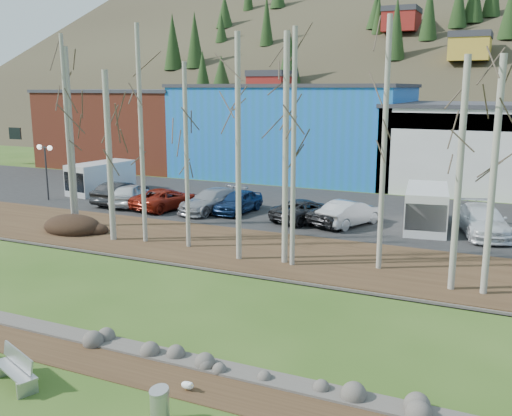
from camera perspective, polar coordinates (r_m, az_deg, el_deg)
The scene contains 38 objects.
dirt_strip at distance 19.38m, azimuth -19.59°, elevation -13.11°, with size 80.00×1.80×0.03m, color #382616.
near_bank_rocks at distance 20.04m, azimuth -17.57°, elevation -12.16°, with size 80.00×0.80×0.50m, color #47423D, non-canonical shape.
river at distance 22.98m, azimuth -10.68°, elevation -8.64°, with size 80.00×8.00×0.90m, color black, non-canonical shape.
far_bank_rocks at distance 26.23m, azimuth -5.52°, elevation -5.86°, with size 80.00×0.80×0.46m, color #47423D, non-canonical shape.
far_bank at distance 28.90m, azimuth -2.35°, elevation -3.97°, with size 80.00×7.00×0.15m, color #382616.
parking_lot at distance 38.29m, azimuth 4.76°, elevation -0.04°, with size 80.00×14.00×0.14m, color black.
building_brick at distance 61.52m, azimuth -12.16°, elevation 7.87°, with size 16.32×12.24×7.80m.
building_blue at distance 52.81m, azimuth 3.87°, elevation 7.75°, with size 20.40×12.24×8.30m.
building_white at distance 49.47m, azimuth 23.84°, elevation 5.62°, with size 18.36×12.24×6.80m.
hillside at distance 95.58m, azimuth 17.64°, elevation 17.12°, with size 160.00×72.00×35.00m, color #2E271C, non-canonical shape.
bench_intact at distance 17.49m, azimuth -22.86°, elevation -14.59°, with size 1.90×1.16×0.91m.
litter_bin at distance 14.84m, azimuth -9.60°, elevation -19.00°, with size 0.47×0.47×0.81m, color #A6A9AB.
seagull at distance 16.11m, azimuth -6.85°, elevation -17.18°, with size 0.44×0.23×0.32m.
dirt_mound at distance 33.35m, azimuth -17.89°, elevation -1.65°, with size 3.49×2.46×0.68m, color black.
birch_0 at distance 33.92m, azimuth -18.00°, elevation 6.60°, with size 0.28×0.28×10.06m.
birch_1 at distance 33.84m, azimuth -18.34°, elevation 7.14°, with size 0.21×0.21×10.72m.
birch_2 at distance 30.26m, azimuth -14.46°, elevation 4.96°, with size 0.31×0.31×8.73m.
birch_3 at distance 29.41m, azimuth -11.41°, elevation 7.06°, with size 0.23×0.23×10.92m.
birch_4 at distance 25.82m, azimuth -1.79°, elevation 5.88°, with size 0.25×0.25×10.24m.
birch_5 at distance 28.17m, azimuth -6.97°, elevation 5.10°, with size 0.21×0.21×9.06m.
birch_6 at distance 24.92m, azimuth 3.78°, elevation 5.78°, with size 0.22×0.22×10.36m.
birch_7 at distance 25.29m, azimuth 2.98°, elevation 5.71°, with size 0.27×0.27×10.21m.
birch_8 at distance 23.15m, azimuth 19.65°, elevation 3.00°, with size 0.26×0.26×9.05m.
birch_9 at distance 24.94m, azimuth 12.69°, elevation 6.01°, with size 0.23×0.23×10.78m.
birch_10 at distance 23.08m, azimuth 22.63°, elevation 2.75°, with size 0.26×0.26×9.05m.
street_lamp at distance 42.80m, azimuth -20.33°, elevation 4.81°, with size 1.49×0.54×3.93m.
car_0 at distance 39.72m, azimuth -12.50°, elevation 1.37°, with size 1.79×4.44×1.51m, color white.
car_1 at distance 40.45m, azimuth -13.36°, elevation 1.52°, with size 1.60×4.60×1.52m, color black.
car_2 at distance 38.06m, azimuth -8.79°, elevation 0.92°, with size 2.22×4.81×1.34m, color maroon.
car_3 at distance 36.75m, azimuth -4.39°, elevation 0.75°, with size 2.07×5.10×1.48m, color #9A9BA1.
car_4 at distance 36.44m, azimuth -1.78°, elevation 0.65°, with size 1.71×4.24×1.44m, color navy.
car_5 at distance 33.48m, azimuth 9.41°, elevation -0.48°, with size 1.58×4.52×1.49m, color #B4B4B6.
car_6 at distance 33.72m, azimuth 8.56°, elevation -0.52°, with size 2.16×4.69×1.30m, color #28272A.
car_7 at distance 33.27m, azimuth 21.69°, elevation -1.17°, with size 2.22×5.46×1.58m, color white.
car_8 at distance 34.39m, azimuth 4.94°, elevation -0.19°, with size 2.16×4.69×1.30m, color #28272A.
car_9 at distance 38.22m, azimuth -9.16°, elevation 0.95°, with size 2.22×4.81×1.34m, color maroon.
van_white at distance 33.57m, azimuth 16.66°, elevation -0.05°, with size 2.92×5.59×2.34m.
van_grey at distance 44.92m, azimuth -15.43°, elevation 2.92°, with size 2.84×5.47×2.29m.
Camera 1 is at (12.60, -10.27, 8.00)m, focal length 40.00 mm.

